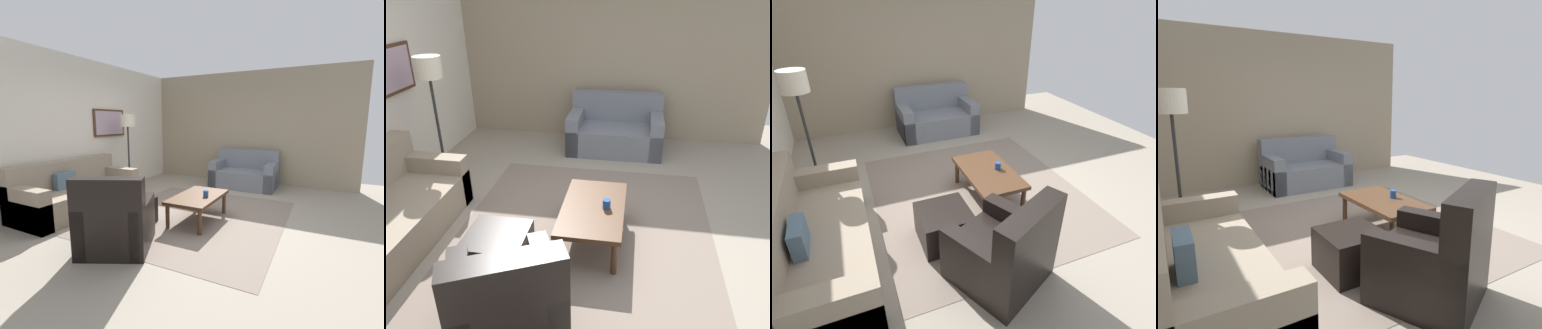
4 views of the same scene
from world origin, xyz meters
TOP-DOWN VIEW (x-y plane):
  - ground_plane at (0.00, 0.00)m, footprint 8.00×8.00m
  - stone_feature_panel at (3.00, 0.00)m, footprint 0.12×5.20m
  - area_rug at (0.00, 0.00)m, footprint 3.07×2.76m
  - couch_main at (-0.60, 2.08)m, footprint 2.11×0.94m
  - couch_loveseat at (2.44, -0.15)m, footprint 0.91×1.49m
  - armchair_leather at (-1.45, 0.37)m, footprint 1.07×1.07m
  - ottoman at (-0.71, 0.72)m, footprint 0.56×0.56m
  - coffee_table at (-0.11, -0.10)m, footprint 1.10×0.64m
  - cup at (-0.12, -0.24)m, footprint 0.08×0.08m
  - lamp_standing at (0.78, 2.02)m, footprint 0.32×0.32m

SIDE VIEW (x-z plane):
  - ground_plane at x=0.00m, z-range 0.00..0.00m
  - area_rug at x=0.00m, z-range 0.00..0.01m
  - ottoman at x=-0.71m, z-range 0.00..0.40m
  - couch_main at x=-0.60m, z-range -0.14..0.74m
  - couch_loveseat at x=2.44m, z-range -0.14..0.74m
  - armchair_leather at x=-1.45m, z-range -0.17..0.78m
  - coffee_table at x=-0.11m, z-range 0.15..0.56m
  - cup at x=-0.12m, z-range 0.41..0.51m
  - stone_feature_panel at x=3.00m, z-range 0.00..2.80m
  - lamp_standing at x=0.78m, z-range 0.55..2.26m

